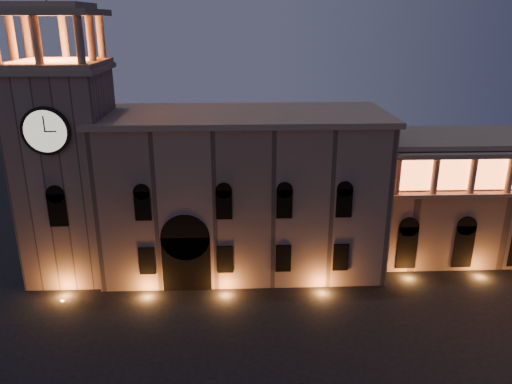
# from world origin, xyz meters

# --- Properties ---
(government_building) EXTENTS (30.80, 12.80, 17.60)m
(government_building) POSITION_xyz_m (-2.08, 21.93, 8.77)
(government_building) COLOR #8E705D
(government_building) RESTS_ON ground
(clock_tower) EXTENTS (9.80, 9.80, 32.40)m
(clock_tower) POSITION_xyz_m (-20.50, 20.98, 12.50)
(clock_tower) COLOR #8E705D
(clock_tower) RESTS_ON ground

